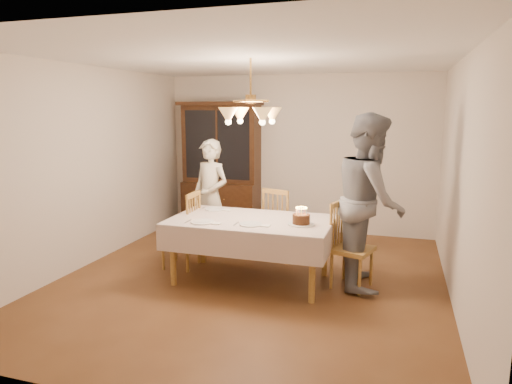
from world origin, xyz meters
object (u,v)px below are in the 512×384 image
(elderly_woman, at_px, (211,197))
(birthday_cake, at_px, (301,220))
(dining_table, at_px, (251,225))
(china_hutch, at_px, (221,168))
(chair_far_side, at_px, (282,228))

(elderly_woman, height_order, birthday_cake, elderly_woman)
(elderly_woman, distance_m, birthday_cake, 1.76)
(dining_table, height_order, elderly_woman, elderly_woman)
(china_hutch, distance_m, elderly_woman, 1.48)
(chair_far_side, xyz_separation_m, birthday_cake, (0.46, -0.97, 0.37))
(chair_far_side, height_order, birthday_cake, chair_far_side)
(chair_far_side, height_order, elderly_woman, elderly_woman)
(dining_table, relative_size, chair_far_side, 1.90)
(dining_table, distance_m, china_hutch, 2.61)
(chair_far_side, xyz_separation_m, elderly_woman, (-1.03, -0.04, 0.37))
(dining_table, bearing_deg, elderly_woman, 136.00)
(elderly_woman, bearing_deg, birthday_cake, -13.01)
(elderly_woman, xyz_separation_m, birthday_cake, (1.50, -0.93, -0.00))
(china_hutch, bearing_deg, chair_far_side, -43.69)
(china_hutch, height_order, birthday_cake, china_hutch)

